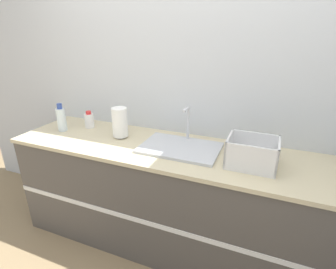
{
  "coord_description": "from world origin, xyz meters",
  "views": [
    {
      "loc": [
        0.72,
        -1.33,
        1.72
      ],
      "look_at": [
        0.05,
        0.29,
        1.01
      ],
      "focal_mm": 28.0,
      "sensor_mm": 36.0,
      "label": 1
    }
  ],
  "objects": [
    {
      "name": "wall_back",
      "position": [
        0.0,
        0.68,
        1.3
      ],
      "size": [
        4.8,
        0.06,
        2.6
      ],
      "color": "silver",
      "rests_on": "ground_plane"
    },
    {
      "name": "ground_plane",
      "position": [
        0.0,
        0.0,
        0.0
      ],
      "size": [
        12.0,
        12.0,
        0.0
      ],
      "primitive_type": "plane",
      "color": "#937A56"
    },
    {
      "name": "dish_rack",
      "position": [
        0.64,
        0.28,
        0.96
      ],
      "size": [
        0.31,
        0.25,
        0.19
      ],
      "color": "white",
      "rests_on": "counter_cabinet"
    },
    {
      "name": "bottle_clear",
      "position": [
        -0.95,
        0.31,
        1.0
      ],
      "size": [
        0.08,
        0.08,
        0.24
      ],
      "color": "silver",
      "rests_on": "counter_cabinet"
    },
    {
      "name": "bottle_white_spray",
      "position": [
        -0.78,
        0.47,
        0.96
      ],
      "size": [
        0.08,
        0.08,
        0.15
      ],
      "color": "white",
      "rests_on": "counter_cabinet"
    },
    {
      "name": "sink",
      "position": [
        0.13,
        0.34,
        0.91
      ],
      "size": [
        0.58,
        0.39,
        0.28
      ],
      "color": "silver",
      "rests_on": "counter_cabinet"
    },
    {
      "name": "paper_towel_roll",
      "position": [
        -0.4,
        0.37,
        1.02
      ],
      "size": [
        0.12,
        0.12,
        0.25
      ],
      "color": "#4C4C51",
      "rests_on": "counter_cabinet"
    },
    {
      "name": "counter_cabinet",
      "position": [
        0.0,
        0.33,
        0.45
      ],
      "size": [
        2.42,
        0.67,
        0.89
      ],
      "color": "#514C47",
      "rests_on": "ground_plane"
    }
  ]
}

